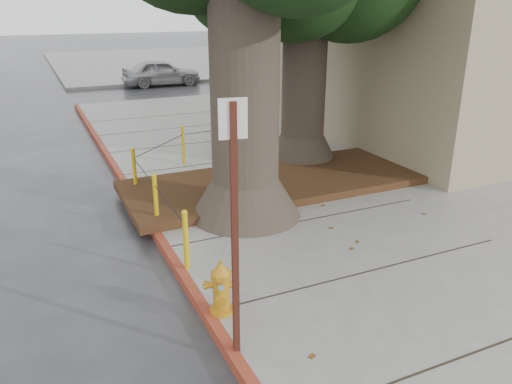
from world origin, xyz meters
TOP-DOWN VIEW (x-y plane):
  - ground at (0.00, 0.00)m, footprint 140.00×140.00m
  - sidewalk_main at (6.00, 2.50)m, footprint 16.00×26.00m
  - sidewalk_far at (6.00, 30.00)m, footprint 16.00×20.00m
  - curb_red at (-2.00, 2.50)m, footprint 0.14×26.00m
  - planter_bed at (0.90, 3.90)m, footprint 6.40×2.60m
  - bollard_ring at (-0.87, 4.38)m, footprint 3.79×5.39m
  - fire_hydrant at (-1.84, -0.07)m, footprint 0.40×0.40m
  - signpost at (-1.95, -0.84)m, footprint 0.28×0.08m
  - car_silver at (2.55, 19.79)m, footprint 3.82×1.57m
  - car_red at (8.04, 18.78)m, footprint 4.22×1.56m

SIDE VIEW (x-z plane):
  - ground at x=0.00m, z-range 0.00..0.00m
  - sidewalk_main at x=6.00m, z-range 0.00..0.15m
  - sidewalk_far at x=6.00m, z-range 0.00..0.15m
  - curb_red at x=-2.00m, z-range -0.01..0.15m
  - planter_bed at x=0.90m, z-range 0.15..0.31m
  - fire_hydrant at x=-1.84m, z-range 0.14..0.87m
  - car_silver at x=2.55m, z-range 0.00..1.30m
  - bollard_ring at x=-0.87m, z-range 0.19..1.14m
  - car_red at x=8.04m, z-range 0.00..1.38m
  - signpost at x=-1.95m, z-range 0.34..3.21m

